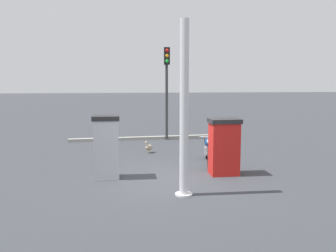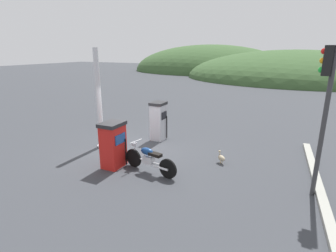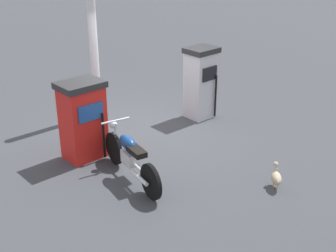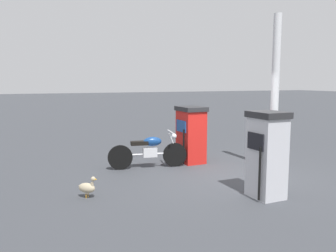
# 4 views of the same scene
# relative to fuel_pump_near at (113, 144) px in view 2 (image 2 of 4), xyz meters

# --- Properties ---
(ground_plane) EXTENTS (120.00, 120.00, 0.00)m
(ground_plane) POSITION_rel_fuel_pump_near_xyz_m (-0.18, 1.60, -0.79)
(ground_plane) COLOR #383A3F
(fuel_pump_near) EXTENTS (0.68, 0.84, 1.56)m
(fuel_pump_near) POSITION_rel_fuel_pump_near_xyz_m (0.00, 0.00, 0.00)
(fuel_pump_near) COLOR red
(fuel_pump_near) RESTS_ON ground
(fuel_pump_far) EXTENTS (0.63, 0.72, 1.68)m
(fuel_pump_far) POSITION_rel_fuel_pump_near_xyz_m (0.00, 3.19, 0.06)
(fuel_pump_far) COLOR silver
(fuel_pump_far) RESTS_ON ground
(motorcycle_near_pump) EXTENTS (2.05, 0.67, 0.95)m
(motorcycle_near_pump) POSITION_rel_fuel_pump_near_xyz_m (1.29, 0.15, -0.33)
(motorcycle_near_pump) COLOR black
(motorcycle_near_pump) RESTS_ON ground
(wandering_duck) EXTENTS (0.38, 0.37, 0.43)m
(wandering_duck) POSITION_rel_fuel_pump_near_xyz_m (3.20, 1.86, -0.58)
(wandering_duck) COLOR tan
(wandering_duck) RESTS_ON ground
(roadside_traffic_light) EXTENTS (0.38, 0.25, 3.94)m
(roadside_traffic_light) POSITION_rel_fuel_pump_near_xyz_m (5.95, 0.91, 1.89)
(roadside_traffic_light) COLOR #38383A
(roadside_traffic_light) RESTS_ON ground
(canopy_support_pole) EXTENTS (0.40, 0.40, 3.92)m
(canopy_support_pole) POSITION_rel_fuel_pump_near_xyz_m (-1.68, 1.39, 1.09)
(canopy_support_pole) COLOR silver
(canopy_support_pole) RESTS_ON ground
(road_edge_kerb) EXTENTS (0.80, 7.03, 0.12)m
(road_edge_kerb) POSITION_rel_fuel_pump_near_xyz_m (6.17, 1.60, -0.73)
(road_edge_kerb) COLOR #9E9E93
(road_edge_kerb) RESTS_ON ground
(distant_hill_main) EXTENTS (29.11, 22.85, 7.71)m
(distant_hill_main) POSITION_rel_fuel_pump_near_xyz_m (4.38, 33.59, -0.79)
(distant_hill_main) COLOR #38562D
(distant_hill_main) RESTS_ON ground
(distant_hill_secondary) EXTENTS (28.33, 18.86, 9.42)m
(distant_hill_secondary) POSITION_rel_fuel_pump_near_xyz_m (-9.65, 40.31, -0.79)
(distant_hill_secondary) COLOR #38562D
(distant_hill_secondary) RESTS_ON ground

